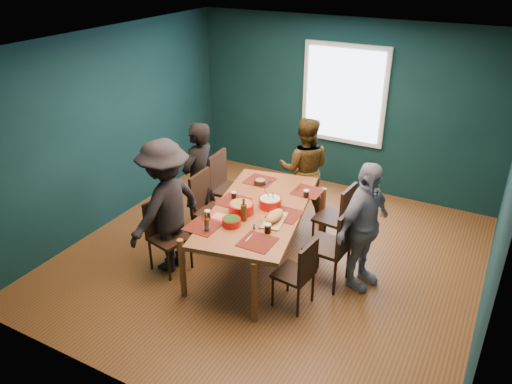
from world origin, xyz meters
TOP-DOWN VIEW (x-y plane):
  - room at (0.00, 0.27)m, footprint 5.01×5.01m
  - dining_table at (-0.08, -0.20)m, footprint 1.44×2.27m
  - chair_left_far at (-1.04, 0.57)m, footprint 0.49×0.49m
  - chair_left_mid at (-0.92, -0.06)m, footprint 0.46×0.46m
  - chair_left_near at (-1.07, -0.79)m, footprint 0.50×0.50m
  - chair_right_far at (0.69, 0.57)m, footprint 0.46×0.46m
  - chair_right_mid at (0.89, -0.15)m, footprint 0.49×0.49m
  - chair_right_near at (0.70, -0.73)m, footprint 0.42×0.42m
  - person_far_left at (-1.16, 0.11)m, footprint 0.43×0.62m
  - person_back at (-0.08, 1.19)m, footprint 0.90×0.80m
  - person_right at (1.16, -0.01)m, footprint 0.63×0.99m
  - person_near_left at (-1.04, -0.76)m, footprint 0.75×1.16m
  - bowl_salad at (-0.21, -0.40)m, footprint 0.30×0.30m
  - bowl_dumpling at (0.02, -0.11)m, footprint 0.28×0.28m
  - bowl_herbs at (-0.16, -0.71)m, footprint 0.21×0.21m
  - cutting_board at (0.22, -0.39)m, footprint 0.29×0.54m
  - small_bowl at (-0.37, 0.39)m, footprint 0.16×0.16m
  - beer_bottle_a at (-0.34, -0.94)m, footprint 0.06×0.06m
  - beer_bottle_b at (-0.09, -0.55)m, footprint 0.07×0.07m
  - cola_glass_a at (-0.49, -0.70)m, footprint 0.07×0.07m
  - cola_glass_b at (0.27, -0.66)m, footprint 0.08×0.08m
  - cola_glass_c at (0.31, 0.33)m, footprint 0.07×0.07m
  - cola_glass_d at (-0.48, -0.13)m, footprint 0.06×0.06m
  - napkin_a at (0.30, -0.14)m, footprint 0.17×0.17m
  - napkin_b at (-0.40, -0.60)m, footprint 0.17×0.17m
  - napkin_c at (0.29, -0.86)m, footprint 0.16×0.16m

SIDE VIEW (x-z plane):
  - chair_right_near at x=0.70m, z-range 0.07..0.91m
  - chair_left_near at x=-1.07m, z-range 0.08..0.99m
  - chair_right_far at x=0.69m, z-range 0.08..1.02m
  - chair_left_mid at x=-0.92m, z-range 0.08..1.09m
  - chair_right_mid at x=0.89m, z-range 0.08..1.10m
  - chair_left_far at x=-1.04m, z-range 0.08..1.11m
  - dining_table at x=-0.08m, z-range 0.32..1.13m
  - person_back at x=-0.08m, z-range 0.00..1.53m
  - person_right at x=1.16m, z-range 0.00..1.57m
  - napkin_c at x=0.29m, z-range 0.80..0.80m
  - napkin_b at x=-0.40m, z-range 0.80..0.80m
  - napkin_a at x=0.30m, z-range 0.80..0.80m
  - person_far_left at x=-1.16m, z-range 0.00..1.61m
  - small_bowl at x=-0.37m, z-range 0.80..0.87m
  - person_near_left at x=-1.04m, z-range 0.00..1.68m
  - cola_glass_d at x=-0.48m, z-range 0.80..0.89m
  - bowl_herbs at x=-0.16m, z-range 0.80..0.90m
  - cutting_board at x=0.22m, z-range 0.80..0.91m
  - cola_glass_a at x=-0.49m, z-range 0.81..0.90m
  - cola_glass_c at x=0.31m, z-range 0.81..0.90m
  - cola_glass_b at x=0.27m, z-range 0.81..0.91m
  - bowl_dumpling at x=0.02m, z-range 0.73..0.99m
  - bowl_salad at x=-0.21m, z-range 0.80..0.93m
  - beer_bottle_a at x=-0.34m, z-range 0.77..0.98m
  - beer_bottle_b at x=-0.09m, z-range 0.77..1.05m
  - room at x=0.00m, z-range 0.01..2.73m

